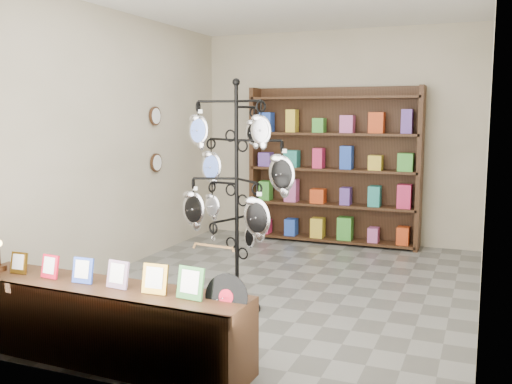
# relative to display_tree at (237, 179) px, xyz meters

# --- Properties ---
(ground) EXTENTS (5.00, 5.00, 0.00)m
(ground) POSITION_rel_display_tree_xyz_m (0.11, 0.82, -1.24)
(ground) COLOR slate
(ground) RESTS_ON ground
(room_envelope) EXTENTS (5.00, 5.00, 5.00)m
(room_envelope) POSITION_rel_display_tree_xyz_m (0.11, 0.82, 0.61)
(room_envelope) COLOR #C3B59D
(room_envelope) RESTS_ON ground
(display_tree) EXTENTS (1.10, 1.04, 2.14)m
(display_tree) POSITION_rel_display_tree_xyz_m (0.00, 0.00, 0.00)
(display_tree) COLOR black
(display_tree) RESTS_ON ground
(front_shelf) EXTENTS (2.35, 0.55, 0.83)m
(front_shelf) POSITION_rel_display_tree_xyz_m (-0.48, -1.38, -0.95)
(front_shelf) COLOR black
(front_shelf) RESTS_ON ground
(back_shelving) EXTENTS (2.42, 0.36, 2.20)m
(back_shelving) POSITION_rel_display_tree_xyz_m (0.11, 3.12, -0.21)
(back_shelving) COLOR black
(back_shelving) RESTS_ON ground
(wall_clocks) EXTENTS (0.03, 0.24, 0.84)m
(wall_clocks) POSITION_rel_display_tree_xyz_m (-1.86, 1.62, 0.26)
(wall_clocks) COLOR black
(wall_clocks) RESTS_ON ground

